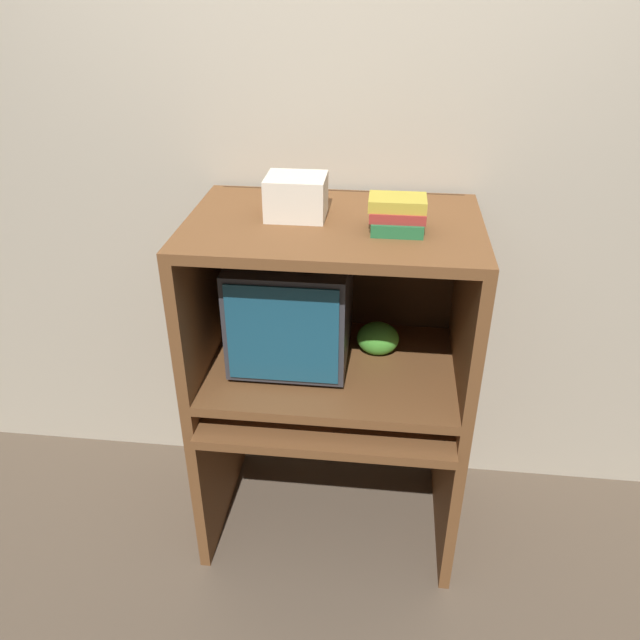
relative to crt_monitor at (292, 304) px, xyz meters
name	(u,v)px	position (x,y,z in m)	size (l,w,h in m)	color
ground_plane	(322,577)	(0.15, -0.37, -1.00)	(12.00, 12.00, 0.00)	brown
wall_back	(343,197)	(0.15, 0.34, 0.30)	(6.00, 0.06, 2.60)	#B2A893
desk_base	(330,444)	(0.15, -0.08, -0.58)	(0.98, 0.68, 0.67)	brown
desk_monitor_shelf	(332,369)	(0.15, -0.04, -0.24)	(0.98, 0.65, 0.12)	brown
hutch_upper	(334,267)	(0.15, -0.01, 0.16)	(0.98, 0.65, 0.56)	brown
crt_monitor	(292,304)	(0.00, 0.00, 0.00)	(0.41, 0.46, 0.42)	#333338
keyboard	(277,403)	(-0.04, -0.17, -0.32)	(0.39, 0.15, 0.03)	beige
mouse	(351,404)	(0.23, -0.15, -0.32)	(0.07, 0.05, 0.03)	#B7B7B7
snack_bag	(378,338)	(0.32, 0.04, -0.15)	(0.16, 0.12, 0.13)	green
book_stack	(397,214)	(0.36, -0.10, 0.40)	(0.18, 0.15, 0.11)	#236638
storage_box	(296,197)	(0.02, -0.02, 0.41)	(0.19, 0.17, 0.14)	beige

